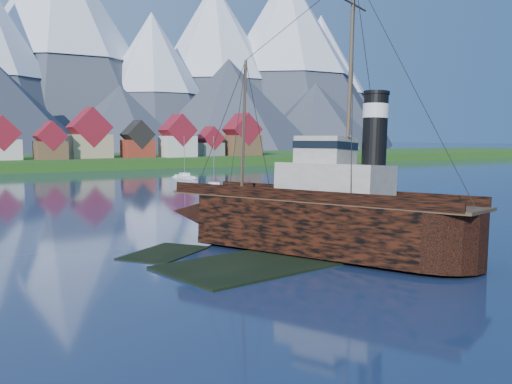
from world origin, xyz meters
TOP-DOWN VIEW (x-y plane):
  - ground at (0.00, 0.00)m, footprint 1400.00×1400.00m
  - shoal at (1.78, 2.15)m, footprint 31.71×21.24m
  - shore_bank at (0.00, 170.00)m, footprint 600.00×80.00m
  - seawall at (0.00, 132.00)m, footprint 600.00×2.50m
  - tugboat_wreck at (2.76, 0.80)m, footprint 7.52×32.40m
  - sailboat_d at (23.78, 59.32)m, footprint 3.96×8.25m
  - sailboat_e at (31.15, 89.28)m, footprint 3.49×9.61m

SIDE VIEW (x-z plane):
  - shoal at x=1.78m, z-range -0.92..0.22m
  - ground at x=0.00m, z-range 0.00..0.00m
  - shore_bank at x=0.00m, z-range -1.60..1.60m
  - seawall at x=0.00m, z-range -1.00..1.00m
  - sailboat_e at x=31.15m, z-range -5.21..5.69m
  - sailboat_d at x=23.78m, z-range -5.21..5.71m
  - tugboat_wreck at x=2.76m, z-range -9.62..16.05m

